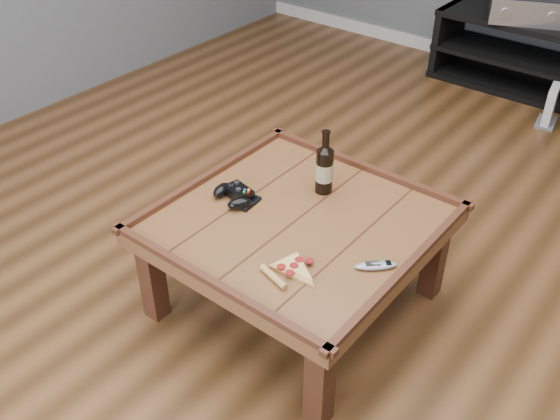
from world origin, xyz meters
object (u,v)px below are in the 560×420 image
Objects in this scene: game_controller at (234,195)px; smartphone at (248,202)px; av_receiver at (527,6)px; coffee_table at (297,231)px; beer_bottle at (324,168)px; pizza_slice at (291,269)px; media_console at (536,58)px; remote_control at (376,265)px; game_console at (550,107)px.

game_controller is 1.79× the size of smartphone.
av_receiver is (0.08, 2.79, 0.13)m from smartphone.
beer_bottle is at bearing 99.09° from coffee_table.
smartphone is at bearing 165.69° from pizza_slice.
game_controller is (-0.28, -2.81, 0.23)m from media_console.
pizza_slice is 3.02m from av_receiver.
media_console is at bearing 108.02° from pizza_slice.
coffee_table is 7.11× the size of remote_control.
game_console is (0.27, 2.33, -0.27)m from coffee_table.
coffee_table is at bearing -106.48° from game_console.
pizza_slice is (0.45, -0.20, -0.02)m from game_controller.
smartphone is 2.79m from av_receiver.
media_console is 0.51m from game_console.
game_controller reaches higher than remote_control.
media_console reaches higher than remote_control.
smartphone is 0.19× the size of av_receiver.
smartphone is (-0.22, -0.04, 0.07)m from coffee_table.
av_receiver is at bearing 98.94° from game_controller.
remote_control is at bearing 56.36° from pizza_slice.
remote_control is (0.39, -2.81, 0.22)m from media_console.
av_receiver is (-0.14, 2.74, 0.19)m from coffee_table.
beer_bottle reaches higher than game_controller.
smartphone is at bearing 25.55° from game_controller.
av_receiver reaches higher than game_console.
av_receiver is (-0.53, 2.80, 0.12)m from remote_control.
av_receiver reaches higher than smartphone.
game_console is (0.10, 2.59, -0.34)m from pizza_slice.
remote_control is (0.62, -0.02, 0.00)m from smartphone.
media_console reaches higher than pizza_slice.
coffee_table is 0.31m from pizza_slice.
beer_bottle is at bearing 60.89° from game_controller.
remote_control is (0.39, -0.06, 0.07)m from coffee_table.
beer_bottle is 0.54m from pizza_slice.
beer_bottle is 0.39m from game_controller.
game_controller is at bearing -95.77° from media_console.
smartphone is (-0.22, -2.79, 0.21)m from media_console.
smartphone reaches higher than game_console.
beer_bottle is (-0.04, 0.23, 0.17)m from coffee_table.
media_console is 2.84m from remote_control.
coffee_table is 0.74× the size of media_console.
beer_bottle is (-0.04, -2.52, 0.32)m from media_console.
pizza_slice is 0.46× the size of av_receiver.
coffee_table is at bearing -109.98° from av_receiver.
coffee_table is at bearing 137.83° from pizza_slice.
remote_control is at bearing -33.51° from beer_bottle.
av_receiver reaches higher than media_console.
beer_bottle is at bearing -90.83° from media_console.
game_console is at bearing -56.97° from media_console.
game_console is at bearing 139.22° from remote_control.
media_console is 5.14× the size of pizza_slice.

